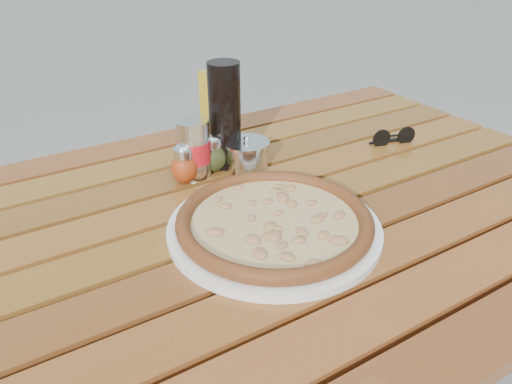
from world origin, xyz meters
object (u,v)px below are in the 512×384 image
table (262,245)px  plate (274,228)px  dark_bottle (225,116)px  soda_can (194,149)px  oregano_shaker (213,154)px  olive_oil_cruet (217,116)px  sunglasses (393,138)px  parmesan_tin (247,154)px  pepper_shaker (184,164)px  pizza (274,220)px

table → plate: (-0.02, -0.07, 0.08)m
dark_bottle → soda_can: size_ratio=1.83×
oregano_shaker → olive_oil_cruet: bearing=52.5°
table → dark_bottle: bearing=79.4°
sunglasses → table: bearing=-151.7°
olive_oil_cruet → sunglasses: 0.42m
dark_bottle → sunglasses: dark_bottle is taller
table → parmesan_tin: bearing=67.8°
olive_oil_cruet → pepper_shaker: bearing=-149.5°
plate → sunglasses: bearing=20.3°
oregano_shaker → pepper_shaker: bearing=-169.5°
oregano_shaker → parmesan_tin: oregano_shaker is taller
pepper_shaker → olive_oil_cruet: size_ratio=0.39×
pepper_shaker → parmesan_tin: 0.14m
pizza → olive_oil_cruet: (0.06, 0.31, 0.07)m
pizza → soda_can: size_ratio=2.91×
pepper_shaker → olive_oil_cruet: olive_oil_cruet is taller
soda_can → sunglasses: soda_can is taller
table → oregano_shaker: (0.00, 0.19, 0.11)m
pizza → dark_bottle: 0.29m
table → dark_bottle: 0.28m
parmesan_tin → sunglasses: bearing=-11.6°
oregano_shaker → sunglasses: oregano_shaker is taller
sunglasses → pepper_shaker: bearing=-174.1°
plate → oregano_shaker: 0.26m
dark_bottle → olive_oil_cruet: size_ratio=1.05×
oregano_shaker → sunglasses: bearing=-13.0°
pizza → parmesan_tin: 0.25m
oregano_shaker → parmesan_tin: size_ratio=0.69×
parmesan_tin → oregano_shaker: bearing=160.2°
plate → soda_can: 0.27m
dark_bottle → soda_can: dark_bottle is taller
dark_bottle → plate: bearing=-101.7°
oregano_shaker → olive_oil_cruet: 0.09m
soda_can → olive_oil_cruet: (0.08, 0.05, 0.04)m
pepper_shaker → soda_can: bearing=25.8°
pizza → olive_oil_cruet: size_ratio=1.66×
oregano_shaker → parmesan_tin: (0.07, -0.02, -0.01)m
pizza → oregano_shaker: oregano_shaker is taller
pepper_shaker → oregano_shaker: bearing=10.5°
plate → pizza: size_ratio=1.03×
plate → parmesan_tin: bearing=69.9°
plate → pizza: 0.02m
table → parmesan_tin: parmesan_tin is taller
soda_can → olive_oil_cruet: size_ratio=0.57×
table → soda_can: size_ratio=11.67×
plate → pepper_shaker: pepper_shaker is taller
table → olive_oil_cruet: (0.04, 0.24, 0.17)m
plate → olive_oil_cruet: bearing=79.1°
olive_oil_cruet → oregano_shaker: bearing=-127.5°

